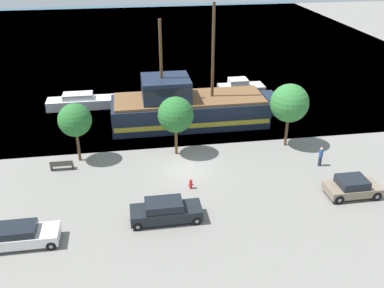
{
  "coord_description": "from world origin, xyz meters",
  "views": [
    {
      "loc": [
        -4.14,
        -29.38,
        17.24
      ],
      "look_at": [
        0.84,
        2.0,
        1.2
      ],
      "focal_mm": 40.0,
      "sensor_mm": 36.0,
      "label": 1
    }
  ],
  "objects_px": {
    "pirate_ship": "(187,107)",
    "parked_car_curb_front": "(18,236)",
    "pedestrian_walking_near": "(321,157)",
    "parked_car_curb_rear": "(352,187)",
    "fire_hydrant": "(191,184)",
    "moored_boat_dockside": "(83,102)",
    "bench_promenade_east": "(62,165)",
    "moored_boat_outer": "(240,88)",
    "parked_car_curb_mid": "(166,211)"
  },
  "relations": [
    {
      "from": "parked_car_curb_mid",
      "to": "parked_car_curb_rear",
      "type": "xyz_separation_m",
      "value": [
        13.52,
        0.83,
        -0.02
      ]
    },
    {
      "from": "parked_car_curb_rear",
      "to": "bench_promenade_east",
      "type": "distance_m",
      "value": 22.16
    },
    {
      "from": "moored_boat_outer",
      "to": "pedestrian_walking_near",
      "type": "height_order",
      "value": "moored_boat_outer"
    },
    {
      "from": "parked_car_curb_mid",
      "to": "fire_hydrant",
      "type": "xyz_separation_m",
      "value": [
        2.23,
        3.56,
        -0.32
      ]
    },
    {
      "from": "moored_boat_dockside",
      "to": "parked_car_curb_rear",
      "type": "bearing_deg",
      "value": -45.35
    },
    {
      "from": "moored_boat_dockside",
      "to": "moored_boat_outer",
      "type": "distance_m",
      "value": 17.77
    },
    {
      "from": "pirate_ship",
      "to": "moored_boat_dockside",
      "type": "xyz_separation_m",
      "value": [
        -10.42,
        5.91,
        -1.11
      ]
    },
    {
      "from": "pirate_ship",
      "to": "parked_car_curb_rear",
      "type": "height_order",
      "value": "pirate_ship"
    },
    {
      "from": "fire_hydrant",
      "to": "bench_promenade_east",
      "type": "bearing_deg",
      "value": 156.1
    },
    {
      "from": "pirate_ship",
      "to": "parked_car_curb_mid",
      "type": "distance_m",
      "value": 15.85
    },
    {
      "from": "moored_boat_dockside",
      "to": "parked_car_curb_mid",
      "type": "height_order",
      "value": "moored_boat_dockside"
    },
    {
      "from": "moored_boat_dockside",
      "to": "moored_boat_outer",
      "type": "relative_size",
      "value": 1.48
    },
    {
      "from": "parked_car_curb_rear",
      "to": "fire_hydrant",
      "type": "xyz_separation_m",
      "value": [
        -11.28,
        2.73,
        -0.3
      ]
    },
    {
      "from": "moored_boat_outer",
      "to": "fire_hydrant",
      "type": "xyz_separation_m",
      "value": [
        -8.8,
        -19.05,
        -0.31
      ]
    },
    {
      "from": "parked_car_curb_mid",
      "to": "parked_car_curb_rear",
      "type": "height_order",
      "value": "parked_car_curb_mid"
    },
    {
      "from": "moored_boat_outer",
      "to": "parked_car_curb_mid",
      "type": "relative_size",
      "value": 1.12
    },
    {
      "from": "pirate_ship",
      "to": "bench_promenade_east",
      "type": "distance_m",
      "value": 13.56
    },
    {
      "from": "parked_car_curb_front",
      "to": "bench_promenade_east",
      "type": "xyz_separation_m",
      "value": [
        1.56,
        8.93,
        -0.24
      ]
    },
    {
      "from": "moored_boat_dockside",
      "to": "parked_car_curb_mid",
      "type": "distance_m",
      "value": 22.31
    },
    {
      "from": "pirate_ship",
      "to": "parked_car_curb_front",
      "type": "relative_size",
      "value": 3.42
    },
    {
      "from": "pirate_ship",
      "to": "moored_boat_dockside",
      "type": "relative_size",
      "value": 2.1
    },
    {
      "from": "parked_car_curb_mid",
      "to": "pedestrian_walking_near",
      "type": "bearing_deg",
      "value": 22.04
    },
    {
      "from": "parked_car_curb_front",
      "to": "pedestrian_walking_near",
      "type": "relative_size",
      "value": 2.89
    },
    {
      "from": "pirate_ship",
      "to": "parked_car_curb_front",
      "type": "distance_m",
      "value": 20.84
    },
    {
      "from": "parked_car_curb_mid",
      "to": "pedestrian_walking_near",
      "type": "xyz_separation_m",
      "value": [
        13.1,
        5.3,
        0.1
      ]
    },
    {
      "from": "fire_hydrant",
      "to": "moored_boat_dockside",
      "type": "bearing_deg",
      "value": 116.73
    },
    {
      "from": "pirate_ship",
      "to": "moored_boat_dockside",
      "type": "bearing_deg",
      "value": 150.45
    },
    {
      "from": "parked_car_curb_mid",
      "to": "pedestrian_walking_near",
      "type": "height_order",
      "value": "pedestrian_walking_near"
    },
    {
      "from": "parked_car_curb_rear",
      "to": "bench_promenade_east",
      "type": "height_order",
      "value": "parked_car_curb_rear"
    },
    {
      "from": "parked_car_curb_front",
      "to": "fire_hydrant",
      "type": "height_order",
      "value": "parked_car_curb_front"
    },
    {
      "from": "moored_boat_outer",
      "to": "parked_car_curb_front",
      "type": "bearing_deg",
      "value": -130.32
    },
    {
      "from": "parked_car_curb_front",
      "to": "parked_car_curb_mid",
      "type": "bearing_deg",
      "value": 6.66
    },
    {
      "from": "moored_boat_outer",
      "to": "pedestrian_walking_near",
      "type": "xyz_separation_m",
      "value": [
        2.07,
        -17.3,
        0.11
      ]
    },
    {
      "from": "pirate_ship",
      "to": "parked_car_curb_front",
      "type": "bearing_deg",
      "value": -127.89
    },
    {
      "from": "moored_boat_outer",
      "to": "fire_hydrant",
      "type": "distance_m",
      "value": 20.98
    },
    {
      "from": "moored_boat_outer",
      "to": "moored_boat_dockside",
      "type": "bearing_deg",
      "value": -175.71
    },
    {
      "from": "pedestrian_walking_near",
      "to": "parked_car_curb_front",
      "type": "bearing_deg",
      "value": -163.98
    },
    {
      "from": "pirate_ship",
      "to": "moored_boat_outer",
      "type": "distance_m",
      "value": 10.33
    },
    {
      "from": "fire_hydrant",
      "to": "parked_car_curb_mid",
      "type": "bearing_deg",
      "value": -122.1
    },
    {
      "from": "moored_boat_dockside",
      "to": "parked_car_curb_rear",
      "type": "distance_m",
      "value": 28.75
    },
    {
      "from": "moored_boat_dockside",
      "to": "parked_car_curb_mid",
      "type": "bearing_deg",
      "value": -72.55
    },
    {
      "from": "parked_car_curb_rear",
      "to": "bench_promenade_east",
      "type": "relative_size",
      "value": 2.15
    },
    {
      "from": "pirate_ship",
      "to": "bench_promenade_east",
      "type": "bearing_deg",
      "value": -146.25
    },
    {
      "from": "parked_car_curb_front",
      "to": "parked_car_curb_rear",
      "type": "height_order",
      "value": "parked_car_curb_rear"
    },
    {
      "from": "bench_promenade_east",
      "to": "pedestrian_walking_near",
      "type": "distance_m",
      "value": 20.75
    },
    {
      "from": "parked_car_curb_front",
      "to": "parked_car_curb_rear",
      "type": "xyz_separation_m",
      "value": [
        22.57,
        1.88,
        0.03
      ]
    },
    {
      "from": "moored_boat_dockside",
      "to": "bench_promenade_east",
      "type": "distance_m",
      "value": 13.43
    },
    {
      "from": "parked_car_curb_rear",
      "to": "pedestrian_walking_near",
      "type": "relative_size",
      "value": 2.32
    },
    {
      "from": "parked_car_curb_front",
      "to": "pedestrian_walking_near",
      "type": "height_order",
      "value": "pedestrian_walking_near"
    },
    {
      "from": "fire_hydrant",
      "to": "parked_car_curb_rear",
      "type": "bearing_deg",
      "value": -13.62
    }
  ]
}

